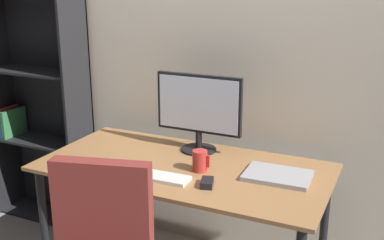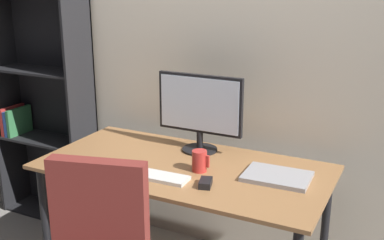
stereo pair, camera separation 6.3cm
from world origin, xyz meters
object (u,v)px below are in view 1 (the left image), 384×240
at_px(monitor, 199,108).
at_px(coffee_mug, 200,161).
at_px(laptop, 278,176).
at_px(desk, 184,180).
at_px(bookshelf, 40,107).
at_px(keyboard, 161,177).
at_px(mouse, 207,183).

distance_m(monitor, coffee_mug, 0.35).
height_order(coffee_mug, laptop, coffee_mug).
distance_m(monitor, laptop, 0.59).
relative_size(desk, bookshelf, 0.92).
relative_size(keyboard, coffee_mug, 2.65).
height_order(monitor, bookshelf, bookshelf).
height_order(monitor, laptop, monitor).
relative_size(desk, coffee_mug, 13.82).
relative_size(monitor, mouse, 5.22).
xyz_separation_m(desk, bookshelf, (-1.30, 0.38, 0.16)).
relative_size(monitor, bookshelf, 0.30).
distance_m(monitor, mouse, 0.53).
relative_size(monitor, coffee_mug, 4.57).
bearing_deg(bookshelf, coffee_mug, -16.18).
bearing_deg(laptop, keyboard, -155.61).
relative_size(keyboard, mouse, 3.02).
bearing_deg(mouse, monitor, 102.55).
distance_m(desk, coffee_mug, 0.18).
height_order(coffee_mug, bookshelf, bookshelf).
bearing_deg(keyboard, coffee_mug, 50.01).
bearing_deg(keyboard, laptop, 24.57).
relative_size(laptop, bookshelf, 0.19).
bearing_deg(keyboard, monitor, 87.30).
distance_m(coffee_mug, bookshelf, 1.47).
height_order(mouse, bookshelf, bookshelf).
bearing_deg(coffee_mug, bookshelf, 163.82).
distance_m(monitor, keyboard, 0.50).
xyz_separation_m(monitor, laptop, (0.51, -0.18, -0.24)).
bearing_deg(mouse, coffee_mug, 108.06).
bearing_deg(monitor, keyboard, -90.80).
height_order(monitor, keyboard, monitor).
bearing_deg(mouse, keyboard, 168.40).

